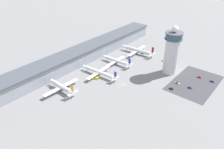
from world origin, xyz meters
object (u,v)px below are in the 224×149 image
control_tower (172,52)px  airplane_gate_delta (138,50)px  service_truck_fuel (165,60)px  service_truck_water (144,53)px  car_green_van (212,81)px  airplane_gate_bravo (99,72)px  service_truck_catering (105,70)px  car_maroon_suv (177,83)px  airplane_gate_charlie (117,61)px  service_truck_baggage (95,78)px  car_red_hatchback (199,77)px  car_blue_compact (190,88)px  car_white_wagon (171,89)px  airplane_gate_alpha (62,87)px

control_tower → airplane_gate_delta: bearing=70.7°
service_truck_fuel → service_truck_water: 31.35m
car_green_van → service_truck_water: bearing=81.4°
airplane_gate_bravo → service_truck_catering: bearing=6.0°
car_maroon_suv → airplane_gate_charlie: bearing=94.4°
service_truck_fuel → service_truck_baggage: bearing=156.9°
service_truck_fuel → car_red_hatchback: 48.38m
service_truck_fuel → airplane_gate_charlie: bearing=137.2°
car_blue_compact → service_truck_catering: bearing=107.8°
car_blue_compact → car_maroon_suv: size_ratio=0.94×
airplane_gate_bravo → service_truck_catering: (11.20, 1.18, -3.00)m
service_truck_baggage → car_blue_compact: bearing=-60.7°
car_white_wagon → service_truck_water: bearing=51.0°
service_truck_baggage → car_maroon_suv: (46.97, -70.15, -0.53)m
service_truck_catering → car_white_wagon: size_ratio=1.66×
car_red_hatchback → car_maroon_suv: 28.54m
control_tower → car_white_wagon: bearing=-148.8°
service_truck_fuel → service_truck_catering: bearing=149.4°
control_tower → car_red_hatchback: size_ratio=11.26×
service_truck_catering → car_green_van: (53.45, -98.92, -0.42)m
airplane_gate_bravo → service_truck_baggage: airplane_gate_bravo is taller
car_white_wagon → service_truck_catering: bearing=101.1°
service_truck_fuel → car_red_hatchback: (-12.60, -46.70, -0.55)m
airplane_gate_delta → car_blue_compact: (-34.64, -84.88, -3.87)m
airplane_gate_alpha → car_white_wagon: airplane_gate_alpha is taller
airplane_gate_bravo → airplane_gate_delta: size_ratio=1.01×
service_truck_baggage → car_red_hatchback: 110.16m
service_truck_water → car_green_van: bearing=-98.6°
service_truck_baggage → car_white_wagon: (33.54, -70.20, -0.49)m
service_truck_baggage → service_truck_water: size_ratio=1.10×
service_truck_fuel → car_red_hatchback: bearing=-105.1°
airplane_gate_delta → service_truck_fuel: (3.64, -37.72, -3.36)m
service_truck_catering → car_green_van: 112.43m
control_tower → car_blue_compact: 42.20m
control_tower → car_green_van: control_tower is taller
car_maroon_suv → service_truck_catering: bearing=110.9°
service_truck_fuel → service_truck_baggage: service_truck_baggage is taller
service_truck_fuel → car_blue_compact: service_truck_fuel is taller
service_truck_catering → service_truck_fuel: bearing=-30.6°
service_truck_catering → car_white_wagon: (14.36, -72.87, -0.38)m
car_blue_compact → car_red_hatchback: 25.69m
service_truck_catering → car_blue_compact: service_truck_catering is taller
airplane_gate_bravo → car_white_wagon: (25.55, -71.69, -3.38)m
control_tower → airplane_gate_charlie: 64.25m
airplane_gate_charlie → car_maroon_suv: 74.71m
airplane_gate_alpha → service_truck_baggage: airplane_gate_alpha is taller
car_red_hatchback → car_maroon_suv: bearing=153.3°
airplane_gate_alpha → car_green_van: size_ratio=8.17×
service_truck_water → car_blue_compact: 87.90m
airplane_gate_charlie → airplane_gate_delta: bearing=-4.0°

